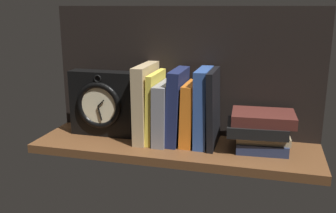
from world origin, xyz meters
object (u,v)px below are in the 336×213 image
object	(u,v)px
book_tan_shortstories	(146,102)
book_black_skeptic	(214,108)
book_orange_pandolfini	(190,113)
book_navy_bierce	(178,106)
book_blue_modern	(203,107)
book_yellow_seinlanguage	(155,106)
framed_clock	(102,104)
book_stack_side	(261,130)
book_gray_chess	(165,112)

from	to	relation	value
book_tan_shortstories	book_black_skeptic	size ratio (longest dim) A/B	1.03
book_orange_pandolfini	book_black_skeptic	xyz separation A→B (cm)	(6.78, 0.00, 2.07)
book_navy_bierce	book_blue_modern	distance (cm)	7.61
book_yellow_seinlanguage	book_black_skeptic	distance (cm)	17.53
book_orange_pandolfini	framed_clock	xyz separation A→B (cm)	(-28.05, -0.21, 1.12)
book_navy_bierce	book_blue_modern	size ratio (longest dim) A/B	0.98
book_navy_bierce	book_stack_side	world-z (taller)	book_navy_bierce
book_tan_shortstories	book_blue_modern	distance (cm)	17.49
book_black_skeptic	framed_clock	bearing A→B (deg)	-179.65
book_blue_modern	book_black_skeptic	distance (cm)	2.95
book_yellow_seinlanguage	book_blue_modern	xyz separation A→B (cm)	(14.56, 0.00, 0.79)
book_blue_modern	book_stack_side	distance (cm)	17.40
book_orange_pandolfini	book_gray_chess	bearing A→B (deg)	180.00
book_navy_bierce	framed_clock	bearing A→B (deg)	-179.50
book_blue_modern	framed_clock	size ratio (longest dim) A/B	1.10
book_tan_shortstories	book_gray_chess	world-z (taller)	book_tan_shortstories
book_navy_bierce	book_black_skeptic	xyz separation A→B (cm)	(10.55, 0.00, 0.16)
book_navy_bierce	book_blue_modern	world-z (taller)	book_blue_modern
book_gray_chess	book_stack_side	bearing A→B (deg)	-1.48
book_tan_shortstories	book_blue_modern	xyz separation A→B (cm)	(17.49, 0.00, -0.28)
framed_clock	book_stack_side	distance (cm)	48.63
book_tan_shortstories	book_orange_pandolfini	bearing A→B (deg)	0.00
book_orange_pandolfini	book_yellow_seinlanguage	bearing A→B (deg)	180.00
book_tan_shortstories	framed_clock	distance (cm)	14.46
book_blue_modern	book_stack_side	world-z (taller)	book_blue_modern
book_tan_shortstories	book_black_skeptic	distance (cm)	20.44
book_yellow_seinlanguage	book_black_skeptic	world-z (taller)	book_black_skeptic
book_blue_modern	book_gray_chess	bearing A→B (deg)	180.00
book_black_skeptic	book_blue_modern	bearing A→B (deg)	180.00
book_gray_chess	book_stack_side	xyz separation A→B (cm)	(28.07, -0.72, -3.05)
book_tan_shortstories	book_yellow_seinlanguage	world-z (taller)	book_tan_shortstories
framed_clock	book_stack_side	bearing A→B (deg)	-0.60
book_blue_modern	framed_clock	bearing A→B (deg)	-179.62
book_yellow_seinlanguage	book_navy_bierce	size ratio (longest dim) A/B	0.95
book_orange_pandolfini	book_stack_side	xyz separation A→B (cm)	(20.39, -0.72, -3.17)
book_yellow_seinlanguage	book_gray_chess	distance (cm)	3.38
book_tan_shortstories	book_black_skeptic	world-z (taller)	book_tan_shortstories
book_tan_shortstories	book_orange_pandolfini	distance (cm)	13.86
book_yellow_seinlanguage	framed_clock	size ratio (longest dim) A/B	1.02
book_gray_chess	book_navy_bierce	world-z (taller)	book_navy_bierce
book_tan_shortstories	book_yellow_seinlanguage	bearing A→B (deg)	0.00
book_black_skeptic	book_tan_shortstories	bearing A→B (deg)	180.00
book_black_skeptic	book_gray_chess	bearing A→B (deg)	180.00
book_blue_modern	book_orange_pandolfini	bearing A→B (deg)	180.00
book_gray_chess	book_stack_side	size ratio (longest dim) A/B	0.93
book_tan_shortstories	book_navy_bierce	size ratio (longest dim) A/B	1.05
book_yellow_seinlanguage	book_blue_modern	size ratio (longest dim) A/B	0.93
book_tan_shortstories	book_navy_bierce	xyz separation A→B (cm)	(9.88, 0.00, -0.51)
book_yellow_seinlanguage	book_black_skeptic	size ratio (longest dim) A/B	0.94
book_navy_bierce	framed_clock	distance (cm)	24.29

